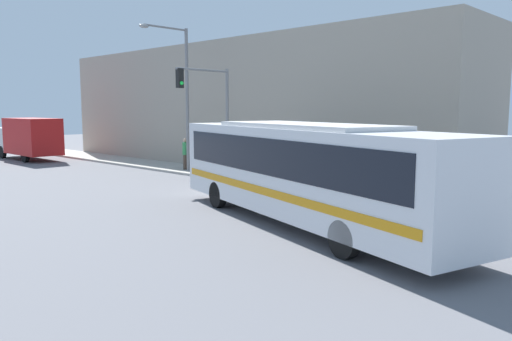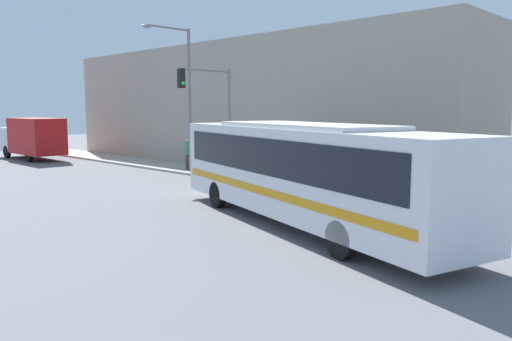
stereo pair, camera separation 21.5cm
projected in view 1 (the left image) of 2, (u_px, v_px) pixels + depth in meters
ground_plane at (384, 239)px, 13.94m from camera, size 120.00×120.00×0.00m
sidewalk at (150, 164)px, 31.89m from camera, size 2.81×70.00×0.13m
building_facade at (240, 106)px, 32.04m from camera, size 6.00×30.59×7.58m
city_bus at (304, 167)px, 15.41m from camera, size 6.02×12.55×3.17m
delivery_truck at (28, 137)px, 35.35m from camera, size 2.21×6.98×2.95m
fire_hydrant at (337, 183)px, 21.04m from camera, size 0.20×0.27×0.72m
traffic_light_pole at (211, 103)px, 24.69m from camera, size 3.28×0.35×5.50m
parking_meter at (289, 166)px, 22.80m from camera, size 0.14×0.14×1.27m
street_lamp at (181, 87)px, 27.47m from camera, size 3.09×0.28×7.86m
pedestrian_near_corner at (185, 154)px, 28.69m from camera, size 0.34×0.34×1.80m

